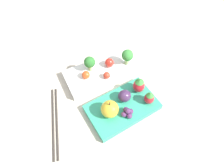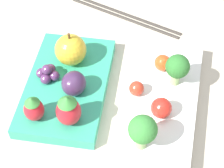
{
  "view_description": "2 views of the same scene",
  "coord_description": "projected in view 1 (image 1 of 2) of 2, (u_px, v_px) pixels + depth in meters",
  "views": [
    {
      "loc": [
        -0.14,
        -0.3,
        0.5
      ],
      "look_at": [
        0.0,
        -0.0,
        0.03
      ],
      "focal_mm": 32.0,
      "sensor_mm": 36.0,
      "label": 1
    },
    {
      "loc": [
        0.32,
        0.08,
        0.43
      ],
      "look_at": [
        0.0,
        -0.0,
        0.03
      ],
      "focal_mm": 60.0,
      "sensor_mm": 36.0,
      "label": 2
    }
  ],
  "objects": [
    {
      "name": "grape_cluster",
      "position": [
        127.0,
        112.0,
        0.52
      ],
      "size": [
        0.04,
        0.04,
        0.03
      ],
      "color": "#562D5B",
      "rests_on": "bento_box_fruit"
    },
    {
      "name": "cherry_tomato_1",
      "position": [
        86.0,
        75.0,
        0.58
      ],
      "size": [
        0.02,
        0.02,
        0.02
      ],
      "color": "#DB4C1E",
      "rests_on": "bento_box_savoury"
    },
    {
      "name": "bento_box_savoury",
      "position": [
        103.0,
        72.0,
        0.62
      ],
      "size": [
        0.23,
        0.11,
        0.02
      ],
      "color": "white",
      "rests_on": "ground_plane"
    },
    {
      "name": "broccoli_floret_0",
      "position": [
        90.0,
        63.0,
        0.58
      ],
      "size": [
        0.03,
        0.03,
        0.05
      ],
      "color": "#93B770",
      "rests_on": "bento_box_savoury"
    },
    {
      "name": "strawberry_1",
      "position": [
        149.0,
        98.0,
        0.53
      ],
      "size": [
        0.03,
        0.03,
        0.04
      ],
      "color": "red",
      "rests_on": "bento_box_fruit"
    },
    {
      "name": "strawberry_0",
      "position": [
        139.0,
        85.0,
        0.55
      ],
      "size": [
        0.03,
        0.03,
        0.05
      ],
      "color": "red",
      "rests_on": "bento_box_fruit"
    },
    {
      "name": "plum",
      "position": [
        124.0,
        96.0,
        0.54
      ],
      "size": [
        0.04,
        0.03,
        0.03
      ],
      "color": "#42284C",
      "rests_on": "bento_box_fruit"
    },
    {
      "name": "apple",
      "position": [
        110.0,
        109.0,
        0.51
      ],
      "size": [
        0.05,
        0.05,
        0.05
      ],
      "color": "gold",
      "rests_on": "bento_box_fruit"
    },
    {
      "name": "bento_box_fruit",
      "position": [
        123.0,
        107.0,
        0.55
      ],
      "size": [
        0.2,
        0.13,
        0.02
      ],
      "color": "#33A87F",
      "rests_on": "ground_plane"
    },
    {
      "name": "cherry_tomato_2",
      "position": [
        107.0,
        75.0,
        0.58
      ],
      "size": [
        0.02,
        0.02,
        0.02
      ],
      "color": "red",
      "rests_on": "bento_box_savoury"
    },
    {
      "name": "cherry_tomato_0",
      "position": [
        109.0,
        63.0,
        0.61
      ],
      "size": [
        0.03,
        0.03,
        0.03
      ],
      "color": "red",
      "rests_on": "bento_box_savoury"
    },
    {
      "name": "chopsticks_pair",
      "position": [
        55.0,
        121.0,
        0.53
      ],
      "size": [
        0.07,
        0.21,
        0.01
      ],
      "color": "#332D28",
      "rests_on": "ground_plane"
    },
    {
      "name": "broccoli_floret_1",
      "position": [
        127.0,
        56.0,
        0.6
      ],
      "size": [
        0.04,
        0.04,
        0.05
      ],
      "color": "#93B770",
      "rests_on": "bento_box_savoury"
    },
    {
      "name": "ground_plane",
      "position": [
        111.0,
        90.0,
        0.6
      ],
      "size": [
        4.0,
        4.0,
        0.0
      ],
      "primitive_type": "plane",
      "color": "#BCB29E"
    }
  ]
}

